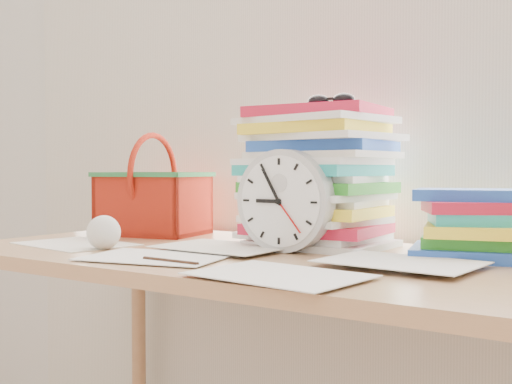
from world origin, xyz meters
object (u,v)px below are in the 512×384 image
Objects in this scene: desk at (255,286)px; basket at (154,185)px; paper_stack at (318,177)px; book_stack at (482,224)px; clock at (285,201)px.

basket is at bearing 160.35° from desk.
paper_stack reaches higher than book_stack.
basket reaches higher than book_stack.
book_stack is at bearing -1.07° from paper_stack.
desk is at bearing -145.28° from clock.
clock is (0.05, 0.04, 0.19)m from desk.
basket is (-0.51, 0.12, 0.03)m from clock.
desk is 6.16× the size of clock.
paper_stack is 0.15m from clock.
clock is at bearing -24.21° from basket.
book_stack is at bearing 19.48° from clock.
clock is 0.81× the size of basket.
paper_stack is 0.40m from book_stack.
desk is 5.02× the size of basket.
basket is (-0.90, -0.01, 0.07)m from book_stack.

